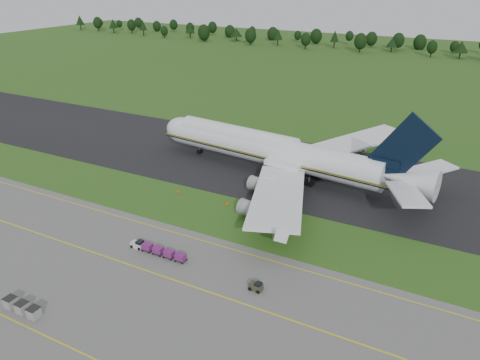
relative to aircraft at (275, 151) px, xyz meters
The scene contains 10 objects.
ground 24.88m from the aircraft, 94.37° to the right, with size 600.00×600.00×0.00m, color #2B5319.
apron 58.45m from the aircraft, 91.82° to the right, with size 300.00×52.00×0.06m, color #61615C.
taxiway 7.06m from the aircraft, 115.60° to the left, with size 300.00×40.00×0.08m, color black.
apron_markings 51.47m from the aircraft, 92.07° to the right, with size 300.00×30.20×0.01m.
tree_line 195.06m from the aircraft, 92.01° to the left, with size 529.20×22.92×11.81m.
aircraft is the anchor object (origin of this frame).
baggage_train 41.77m from the aircraft, 94.71° to the right, with size 11.12×1.42×1.37m.
utility_cart 45.52m from the aircraft, 69.55° to the right, with size 2.08×1.40×1.10m.
uld_row 63.42m from the aircraft, 100.11° to the right, with size 6.37×1.57×1.55m.
edge_markers 22.08m from the aircraft, 111.80° to the right, with size 12.61×0.30×0.60m.
Camera 1 is at (42.51, -70.28, 43.98)m, focal length 35.00 mm.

